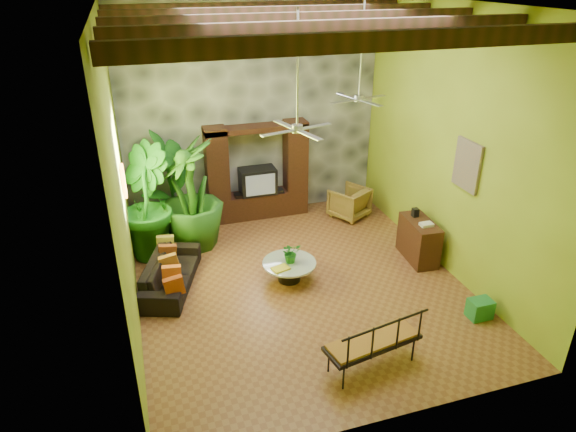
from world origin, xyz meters
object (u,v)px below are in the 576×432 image
object	(u,v)px
entertainment_center	(257,179)
iron_bench	(375,341)
ceiling_fan_front	(297,116)
sofa	(171,273)
tall_plant_c	(191,195)
wicker_armchair	(349,202)
ceiling_fan_back	(360,88)
side_console	(419,240)
tall_plant_a	(170,184)
tall_plant_b	(144,202)
green_bin	(480,309)
coffee_table	(289,268)

from	to	relation	value
entertainment_center	iron_bench	bearing A→B (deg)	-86.82
ceiling_fan_front	iron_bench	world-z (taller)	ceiling_fan_front
sofa	iron_bench	size ratio (longest dim) A/B	1.26
ceiling_fan_front	sofa	xyz separation A→B (m)	(-2.16, 1.04, -3.11)
tall_plant_c	iron_bench	bearing A→B (deg)	-66.80
ceiling_fan_front	wicker_armchair	xyz separation A→B (m)	(2.29, 2.83, -3.03)
sofa	iron_bench	world-z (taller)	iron_bench
ceiling_fan_front	ceiling_fan_back	xyz separation A→B (m)	(1.80, 1.60, 0.00)
ceiling_fan_front	side_console	distance (m)	4.15
tall_plant_a	tall_plant_b	bearing A→B (deg)	-125.69
entertainment_center	wicker_armchair	distance (m)	2.29
tall_plant_a	ceiling_fan_back	bearing A→B (deg)	-25.01
entertainment_center	ceiling_fan_back	bearing A→B (deg)	-50.43
ceiling_fan_front	green_bin	distance (m)	4.58
coffee_table	iron_bench	size ratio (longest dim) A/B	0.66
sofa	side_console	distance (m)	5.03
wicker_armchair	tall_plant_b	bearing A→B (deg)	-25.46
entertainment_center	tall_plant_a	world-z (taller)	tall_plant_a
sofa	tall_plant_c	xyz separation A→B (m)	(0.66, 1.49, 0.91)
tall_plant_c	iron_bench	world-z (taller)	tall_plant_c
green_bin	tall_plant_b	bearing A→B (deg)	142.96
sofa	tall_plant_a	world-z (taller)	tall_plant_a
iron_bench	green_bin	distance (m)	2.44
ceiling_fan_front	wicker_armchair	distance (m)	4.74
ceiling_fan_front	tall_plant_a	world-z (taller)	ceiling_fan_front
tall_plant_a	tall_plant_c	distance (m)	0.84
iron_bench	green_bin	xyz separation A→B (m)	(2.33, 0.62, -0.36)
sofa	green_bin	xyz separation A→B (m)	(5.01, -2.59, -0.12)
iron_bench	side_console	distance (m)	3.59
tall_plant_b	iron_bench	world-z (taller)	tall_plant_b
tall_plant_b	iron_bench	distance (m)	5.53
tall_plant_b	coffee_table	world-z (taller)	tall_plant_b
tall_plant_a	green_bin	size ratio (longest dim) A/B	5.97
ceiling_fan_back	wicker_armchair	world-z (taller)	ceiling_fan_back
tall_plant_a	green_bin	distance (m)	6.82
ceiling_fan_front	tall_plant_a	distance (m)	4.38
ceiling_fan_back	wicker_armchair	bearing A→B (deg)	68.21
tall_plant_a	side_console	bearing A→B (deg)	-30.37
wicker_armchair	tall_plant_b	size ratio (longest dim) A/B	0.34
tall_plant_c	iron_bench	distance (m)	5.16
entertainment_center	ceiling_fan_front	bearing A→B (deg)	-93.24
ceiling_fan_front	tall_plant_a	xyz separation A→B (m)	(-1.84, 3.30, -2.22)
tall_plant_a	coffee_table	distance (m)	3.45
ceiling_fan_back	side_console	size ratio (longest dim) A/B	1.73
side_console	green_bin	xyz separation A→B (m)	(0.00, -2.10, -0.26)
ceiling_fan_front	coffee_table	bearing A→B (deg)	84.73
entertainment_center	ceiling_fan_front	xyz separation A→B (m)	(-0.20, -3.54, 2.44)
wicker_armchair	coffee_table	distance (m)	3.18
ceiling_fan_front	sofa	size ratio (longest dim) A/B	0.94
tall_plant_c	coffee_table	size ratio (longest dim) A/B	2.31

